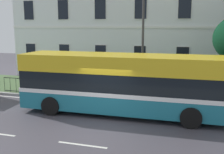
# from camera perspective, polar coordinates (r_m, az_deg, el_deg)

# --- Properties ---
(ground_plane) EXTENTS (60.00, 56.00, 0.18)m
(ground_plane) POSITION_cam_1_polar(r_m,az_deg,el_deg) (13.49, -1.28, -8.99)
(ground_plane) COLOR #444048
(iron_verge_railing) EXTENTS (12.81, 0.04, 0.97)m
(iron_verge_railing) POSITION_cam_1_polar(r_m,az_deg,el_deg) (16.90, -3.81, -2.74)
(iron_verge_railing) COLOR black
(iron_verge_railing) RESTS_ON ground_plane
(single_decker_bus) EXTENTS (10.47, 2.81, 3.06)m
(single_decker_bus) POSITION_cam_1_polar(r_m,az_deg,el_deg) (14.08, 2.13, -1.28)
(single_decker_bus) COLOR #1D6D83
(single_decker_bus) RESTS_ON ground_plane
(street_lamp_post) EXTENTS (0.36, 0.24, 6.56)m
(street_lamp_post) POSITION_cam_1_polar(r_m,az_deg,el_deg) (16.35, 6.36, 8.35)
(street_lamp_post) COLOR #333338
(street_lamp_post) RESTS_ON ground_plane
(litter_bin) EXTENTS (0.46, 0.46, 1.20)m
(litter_bin) POSITION_cam_1_polar(r_m,az_deg,el_deg) (19.80, -16.97, -0.93)
(litter_bin) COLOR #4C4742
(litter_bin) RESTS_ON ground_plane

